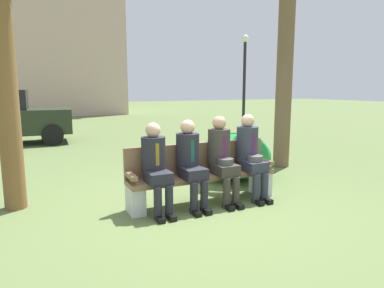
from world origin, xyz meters
The scene contains 10 objects.
ground_plane centered at (0.00, 0.00, 0.00)m, with size 80.00×80.00×0.00m, color #5B6E3D.
park_bench centered at (0.11, 0.23, 0.44)m, with size 2.32×0.44×0.90m.
seated_man_leftmost centered at (-0.67, 0.10, 0.71)m, with size 0.34×0.72×1.26m.
seated_man_centerleft centered at (-0.14, 0.10, 0.72)m, with size 0.34×0.72×1.28m.
seated_man_centerright centered at (0.38, 0.10, 0.73)m, with size 0.34×0.72×1.32m.
seated_man_rightmost centered at (0.90, 0.10, 0.74)m, with size 0.34×0.72×1.33m.
shrub_near_bench centered at (1.30, 1.18, 0.44)m, with size 1.42×1.30×0.89m, color #1C7834.
parked_car_near centered at (-2.98, 7.69, 0.84)m, with size 3.97×1.86×1.68m.
street_lamp centered at (4.50, 5.68, 2.15)m, with size 0.24×0.24×3.49m.
building_backdrop centered at (-3.02, 22.34, 4.29)m, with size 14.23×8.78×8.52m.
Camera 1 is at (-2.20, -4.31, 1.73)m, focal length 32.11 mm.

